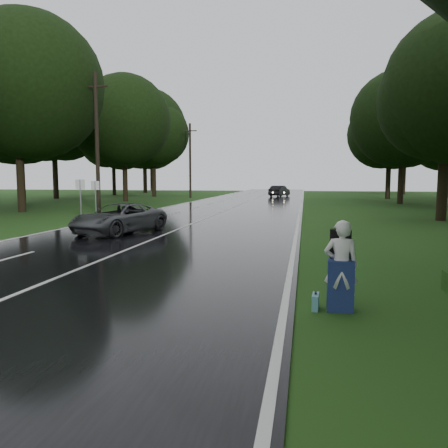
{
  "coord_description": "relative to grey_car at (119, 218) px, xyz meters",
  "views": [
    {
      "loc": [
        6.15,
        -10.15,
        2.56
      ],
      "look_at": [
        3.63,
        3.5,
        1.1
      ],
      "focal_mm": 35.1,
      "sensor_mm": 36.0,
      "label": 1
    }
  ],
  "objects": [
    {
      "name": "grey_car",
      "position": [
        0.0,
        0.0,
        0.0
      ],
      "size": [
        3.65,
        5.36,
        1.36
      ],
      "primitive_type": "imported",
      "rotation": [
        0.0,
        0.0,
        5.97
      ],
      "color": "#56585C",
      "rests_on": "road"
    },
    {
      "name": "tree_left_e",
      "position": [
        -11.18,
        26.95,
        -0.72
      ],
      "size": [
        9.78,
        9.78,
        15.27
      ],
      "primitive_type": null,
      "color": "black",
      "rests_on": "ground"
    },
    {
      "name": "road_sign_a",
      "position": [
        -4.95,
        5.63,
        -0.72
      ],
      "size": [
        0.59,
        0.1,
        2.48
      ],
      "primitive_type": null,
      "color": "white",
      "rests_on": "ground"
    },
    {
      "name": "road",
      "position": [
        2.25,
        11.34,
        -0.7
      ],
      "size": [
        12.0,
        140.0,
        0.04
      ],
      "primitive_type": "cube",
      "color": "black",
      "rests_on": "ground"
    },
    {
      "name": "road_sign_b",
      "position": [
        -4.95,
        7.56,
        -0.72
      ],
      "size": [
        0.57,
        0.1,
        2.37
      ],
      "primitive_type": null,
      "color": "white",
      "rests_on": "ground"
    },
    {
      "name": "tree_right_e",
      "position": [
        17.77,
        27.36,
        -0.72
      ],
      "size": [
        9.23,
        9.23,
        14.42
      ],
      "primitive_type": null,
      "color": "black",
      "rests_on": "ground"
    },
    {
      "name": "tree_right_d",
      "position": [
        16.53,
        9.5,
        -0.72
      ],
      "size": [
        8.44,
        8.44,
        13.19
      ],
      "primitive_type": null,
      "color": "black",
      "rests_on": "ground"
    },
    {
      "name": "tree_left_f",
      "position": [
        -12.29,
        39.5,
        -0.72
      ],
      "size": [
        10.23,
        10.23,
        15.99
      ],
      "primitive_type": null,
      "color": "black",
      "rests_on": "ground"
    },
    {
      "name": "tree_left_d",
      "position": [
        -12.82,
        11.12,
        -0.72
      ],
      "size": [
        10.25,
        10.25,
        16.02
      ],
      "primitive_type": null,
      "color": "black",
      "rests_on": "ground"
    },
    {
      "name": "utility_pole_far",
      "position": [
        -6.25,
        36.4,
        -0.72
      ],
      "size": [
        1.8,
        0.28,
        9.56
      ],
      "primitive_type": null,
      "color": "black",
      "rests_on": "ground"
    },
    {
      "name": "utility_pole_mid",
      "position": [
        -6.25,
        10.6,
        -0.72
      ],
      "size": [
        1.8,
        0.28,
        9.98
      ],
      "primitive_type": null,
      "color": "black",
      "rests_on": "ground"
    },
    {
      "name": "ground",
      "position": [
        2.25,
        -8.66,
        -0.72
      ],
      "size": [
        160.0,
        160.0,
        0.0
      ],
      "primitive_type": "plane",
      "color": "#204614",
      "rests_on": "ground"
    },
    {
      "name": "suitcase",
      "position": [
        8.64,
        -10.28,
        -0.57
      ],
      "size": [
        0.15,
        0.43,
        0.3
      ],
      "primitive_type": "cube",
      "rotation": [
        0.0,
        0.0,
        6.21
      ],
      "color": "teal",
      "rests_on": "ground"
    },
    {
      "name": "lane_center",
      "position": [
        2.25,
        11.34,
        -0.68
      ],
      "size": [
        0.12,
        140.0,
        0.01
      ],
      "primitive_type": "cube",
      "color": "silver",
      "rests_on": "road"
    },
    {
      "name": "far_car",
      "position": [
        4.92,
        42.3,
        0.07
      ],
      "size": [
        2.82,
        4.82,
        1.5
      ],
      "primitive_type": "imported",
      "rotation": [
        0.0,
        0.0,
        2.85
      ],
      "color": "black",
      "rests_on": "road"
    },
    {
      "name": "tree_right_f",
      "position": [
        18.47,
        38.19,
        -0.72
      ],
      "size": [
        9.07,
        9.07,
        14.17
      ],
      "primitive_type": null,
      "color": "black",
      "rests_on": "ground"
    },
    {
      "name": "hitchhiker",
      "position": [
        9.11,
        -10.28,
        0.1
      ],
      "size": [
        0.65,
        0.58,
        1.77
      ],
      "color": "silver",
      "rests_on": "ground"
    }
  ]
}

